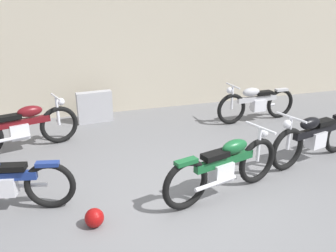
{
  "coord_description": "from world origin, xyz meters",
  "views": [
    {
      "loc": [
        -1.71,
        -3.89,
        2.67
      ],
      "look_at": [
        0.14,
        1.61,
        0.55
      ],
      "focal_mm": 36.83,
      "sensor_mm": 36.0,
      "label": 1
    }
  ],
  "objects_px": {
    "stone_marker": "(95,107)",
    "motorcycle_black": "(314,137)",
    "helmet": "(94,218)",
    "motorcycle_maroon": "(23,127)",
    "motorcycle_silver": "(256,103)",
    "motorcycle_green": "(225,166)"
  },
  "relations": [
    {
      "from": "motorcycle_green",
      "to": "motorcycle_silver",
      "type": "height_order",
      "value": "motorcycle_green"
    },
    {
      "from": "motorcycle_maroon",
      "to": "stone_marker",
      "type": "bearing_deg",
      "value": 24.25
    },
    {
      "from": "motorcycle_maroon",
      "to": "motorcycle_silver",
      "type": "xyz_separation_m",
      "value": [
        5.03,
        0.09,
        -0.02
      ]
    },
    {
      "from": "motorcycle_black",
      "to": "stone_marker",
      "type": "bearing_deg",
      "value": -57.39
    },
    {
      "from": "stone_marker",
      "to": "motorcycle_black",
      "type": "distance_m",
      "value": 4.69
    },
    {
      "from": "helmet",
      "to": "motorcycle_maroon",
      "type": "bearing_deg",
      "value": 108.55
    },
    {
      "from": "stone_marker",
      "to": "motorcycle_silver",
      "type": "height_order",
      "value": "motorcycle_silver"
    },
    {
      "from": "helmet",
      "to": "motorcycle_maroon",
      "type": "xyz_separation_m",
      "value": [
        -0.94,
        2.79,
        0.34
      ]
    },
    {
      "from": "motorcycle_black",
      "to": "motorcycle_green",
      "type": "bearing_deg",
      "value": 2.0
    },
    {
      "from": "motorcycle_black",
      "to": "motorcycle_maroon",
      "type": "bearing_deg",
      "value": -36.27
    },
    {
      "from": "motorcycle_silver",
      "to": "motorcycle_black",
      "type": "bearing_deg",
      "value": 82.57
    },
    {
      "from": "motorcycle_maroon",
      "to": "motorcycle_green",
      "type": "bearing_deg",
      "value": -57.87
    },
    {
      "from": "helmet",
      "to": "motorcycle_black",
      "type": "relative_size",
      "value": 0.12
    },
    {
      "from": "stone_marker",
      "to": "motorcycle_green",
      "type": "bearing_deg",
      "value": -70.46
    },
    {
      "from": "stone_marker",
      "to": "motorcycle_black",
      "type": "bearing_deg",
      "value": -44.67
    },
    {
      "from": "motorcycle_green",
      "to": "motorcycle_black",
      "type": "xyz_separation_m",
      "value": [
        1.98,
        0.52,
        0.01
      ]
    },
    {
      "from": "stone_marker",
      "to": "motorcycle_black",
      "type": "relative_size",
      "value": 0.38
    },
    {
      "from": "motorcycle_silver",
      "to": "stone_marker",
      "type": "bearing_deg",
      "value": -19.02
    },
    {
      "from": "motorcycle_green",
      "to": "motorcycle_maroon",
      "type": "bearing_deg",
      "value": 123.17
    },
    {
      "from": "stone_marker",
      "to": "motorcycle_black",
      "type": "xyz_separation_m",
      "value": [
        3.34,
        -3.3,
        0.09
      ]
    },
    {
      "from": "motorcycle_green",
      "to": "motorcycle_black",
      "type": "bearing_deg",
      "value": 0.68
    },
    {
      "from": "stone_marker",
      "to": "motorcycle_silver",
      "type": "bearing_deg",
      "value": -17.38
    }
  ]
}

